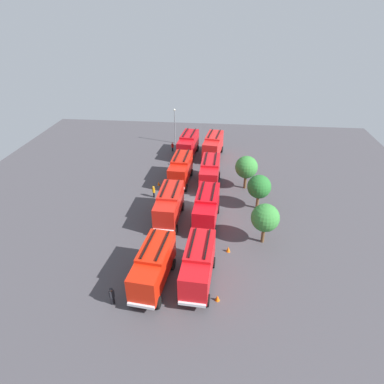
{
  "coord_description": "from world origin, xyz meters",
  "views": [
    {
      "loc": [
        37.43,
        3.8,
        22.8
      ],
      "look_at": [
        0.0,
        0.0,
        1.4
      ],
      "focal_mm": 30.75,
      "sensor_mm": 36.0,
      "label": 1
    }
  ],
  "objects": [
    {
      "name": "ground_plane",
      "position": [
        0.0,
        0.0,
        0.0
      ],
      "size": [
        66.93,
        66.93,
        0.0
      ],
      "primitive_type": "plane",
      "color": "#423F44"
    },
    {
      "name": "fire_truck_0",
      "position": [
        -15.23,
        -2.2,
        2.15
      ],
      "size": [
        7.4,
        3.31,
        3.88
      ],
      "rotation": [
        0.0,
        0.0,
        -0.1
      ],
      "color": "red",
      "rests_on": "ground"
    },
    {
      "name": "fire_truck_1",
      "position": [
        -5.37,
        -2.2,
        2.15
      ],
      "size": [
        7.32,
        3.07,
        3.88
      ],
      "rotation": [
        0.0,
        0.0,
        -0.05
      ],
      "color": "red",
      "rests_on": "ground"
    },
    {
      "name": "fire_truck_2",
      "position": [
        4.58,
        -2.27,
        2.15
      ],
      "size": [
        7.27,
        2.93,
        3.88
      ],
      "rotation": [
        0.0,
        0.0,
        -0.03
      ],
      "color": "red",
      "rests_on": "ground"
    },
    {
      "name": "fire_truck_3",
      "position": [
        15.2,
        -2.01,
        2.15
      ],
      "size": [
        7.42,
        3.36,
        3.88
      ],
      "rotation": [
        0.0,
        0.0,
        -0.1
      ],
      "color": "red",
      "rests_on": "ground"
    },
    {
      "name": "fire_truck_4",
      "position": [
        -15.13,
        2.08,
        2.15
      ],
      "size": [
        7.45,
        3.48,
        3.88
      ],
      "rotation": [
        0.0,
        0.0,
        -0.13
      ],
      "color": "red",
      "rests_on": "ground"
    },
    {
      "name": "fire_truck_5",
      "position": [
        -4.74,
        2.09,
        2.15
      ],
      "size": [
        7.26,
        2.9,
        3.88
      ],
      "rotation": [
        0.0,
        0.0,
        -0.03
      ],
      "color": "red",
      "rests_on": "ground"
    },
    {
      "name": "fire_truck_6",
      "position": [
        4.73,
        2.2,
        2.15
      ],
      "size": [
        7.31,
        3.05,
        3.88
      ],
      "rotation": [
        0.0,
        0.0,
        -0.05
      ],
      "color": "red",
      "rests_on": "ground"
    },
    {
      "name": "fire_truck_7",
      "position": [
        14.6,
        2.06,
        2.15
      ],
      "size": [
        7.33,
        3.08,
        3.88
      ],
      "rotation": [
        0.0,
        0.0,
        -0.06
      ],
      "color": "red",
      "rests_on": "ground"
    },
    {
      "name": "firefighter_0",
      "position": [
        -0.54,
        -5.27,
        0.9
      ],
      "size": [
        0.48,
        0.43,
        1.63
      ],
      "rotation": [
        0.0,
        0.0,
        5.29
      ],
      "color": "black",
      "rests_on": "ground"
    },
    {
      "name": "firefighter_1",
      "position": [
        -10.68,
        -2.97,
        1.0
      ],
      "size": [
        0.47,
        0.47,
        1.77
      ],
      "rotation": [
        0.0,
        0.0,
        5.5
      ],
      "color": "black",
      "rests_on": "ground"
    },
    {
      "name": "firefighter_2",
      "position": [
        18.01,
        -5.12,
        1.01
      ],
      "size": [
        0.47,
        0.46,
        1.79
      ],
      "rotation": [
        0.0,
        0.0,
        3.94
      ],
      "color": "black",
      "rests_on": "ground"
    },
    {
      "name": "firefighter_3",
      "position": [
        -0.58,
        -1.36,
        0.99
      ],
      "size": [
        0.34,
        0.47,
        1.76
      ],
      "rotation": [
        0.0,
        0.0,
        0.27
      ],
      "color": "black",
      "rests_on": "ground"
    },
    {
      "name": "firefighter_4",
      "position": [
        -16.84,
        -5.21,
        0.9
      ],
      "size": [
        0.48,
        0.45,
        1.62
      ],
      "rotation": [
        0.0,
        0.0,
        2.26
      ],
      "color": "black",
      "rests_on": "ground"
    },
    {
      "name": "tree_0",
      "position": [
        -4.41,
        7.14,
        3.27
      ],
      "size": [
        3.13,
        3.13,
        4.86
      ],
      "color": "brown",
      "rests_on": "ground"
    },
    {
      "name": "tree_1",
      "position": [
        0.83,
        8.51,
        3.1
      ],
      "size": [
        2.98,
        2.98,
        4.61
      ],
      "color": "brown",
      "rests_on": "ground"
    },
    {
      "name": "tree_2",
      "position": [
        7.85,
        8.62,
        3.17
      ],
      "size": [
        3.04,
        3.04,
        4.71
      ],
      "color": "brown",
      "rests_on": "ground"
    },
    {
      "name": "traffic_cone_0",
      "position": [
        9.92,
        4.87,
        0.31
      ],
      "size": [
        0.44,
        0.44,
        0.63
      ],
      "primitive_type": "cone",
      "color": "#F2600C",
      "rests_on": "ground"
    },
    {
      "name": "traffic_cone_1",
      "position": [
        16.72,
        3.96,
        0.3
      ],
      "size": [
        0.42,
        0.42,
        0.6
      ],
      "primitive_type": "cone",
      "color": "#F2600C",
      "rests_on": "ground"
    },
    {
      "name": "traffic_cone_2",
      "position": [
        -3.96,
        -5.28,
        0.28
      ],
      "size": [
        0.4,
        0.4,
        0.57
      ],
      "primitive_type": "cone",
      "color": "#F2600C",
      "rests_on": "ground"
    },
    {
      "name": "lamppost",
      "position": [
        -20.95,
        -5.32,
        3.83
      ],
      "size": [
        0.36,
        0.36,
        6.54
      ],
      "color": "slate",
      "rests_on": "ground"
    }
  ]
}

